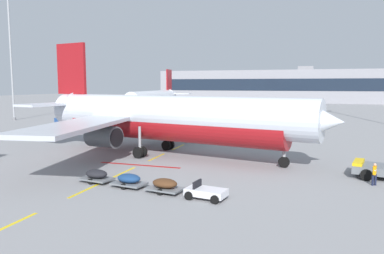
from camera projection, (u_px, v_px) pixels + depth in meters
ground at (374, 146)px, 44.35m from camera, size 400.00×400.00×0.00m
apron_paint_markings at (189, 142)px, 47.57m from camera, size 8.00×94.22×0.01m
airliner_foreground at (166, 117)px, 38.69m from camera, size 34.67×33.98×12.20m
airliner_mid_left at (154, 99)px, 91.88m from camera, size 32.30×32.57×11.41m
fuel_service_truck at (80, 120)px, 59.29m from camera, size 6.18×7.01×3.14m
baggage_train at (147, 183)px, 26.05m from camera, size 11.69×3.26×1.14m
ground_crew_worker at (374, 173)px, 27.18m from camera, size 0.36×0.63×1.66m
apron_light_mast_near at (9, 31)px, 74.59m from camera, size 1.80×1.80×29.52m
terminal_satellite at (271, 86)px, 157.26m from camera, size 92.41×20.17×14.61m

